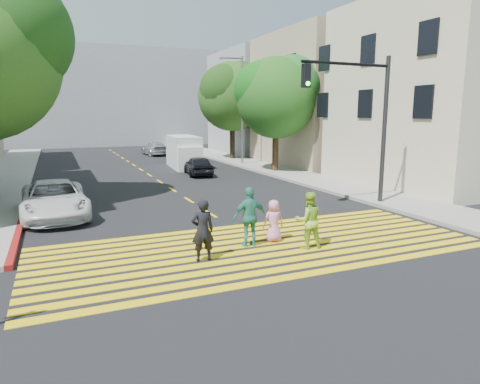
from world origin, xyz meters
TOP-DOWN VIEW (x-y plane):
  - ground at (0.00, 0.00)m, footprint 120.00×120.00m
  - sidewalk_left at (-8.50, 22.00)m, footprint 3.00×40.00m
  - sidewalk_right at (8.50, 15.00)m, footprint 3.00×60.00m
  - curb_red at (-6.90, 6.00)m, footprint 0.20×8.00m
  - crosswalk at (0.00, 1.28)m, footprint 13.40×5.30m
  - lane_line at (0.00, 22.50)m, footprint 0.12×34.40m
  - building_right_cream at (15.00, 8.00)m, footprint 10.00×10.00m
  - building_right_tan at (15.00, 19.00)m, footprint 10.00×10.00m
  - building_right_grey at (15.00, 30.00)m, footprint 10.00×10.00m
  - backdrop_block at (0.00, 48.00)m, footprint 30.00×8.00m
  - tree_right_near at (8.25, 15.83)m, footprint 7.30×7.09m
  - tree_right_far at (8.66, 24.62)m, footprint 7.50×7.42m
  - pedestrian_man at (-2.05, 0.82)m, footprint 0.66×0.47m
  - pedestrian_woman at (1.19, 0.63)m, footprint 0.95×0.81m
  - pedestrian_child at (0.56, 1.63)m, footprint 0.71×0.52m
  - pedestrian_extra at (-0.33, 1.49)m, footprint 1.09×0.48m
  - white_sedan at (-5.74, 7.86)m, footprint 2.51×5.17m
  - dark_car_near at (2.95, 16.71)m, footprint 1.98×3.90m
  - silver_car at (3.27, 31.47)m, footprint 2.09×4.44m
  - dark_car_parked at (4.86, 25.25)m, footprint 1.76×4.41m
  - white_van at (3.20, 20.80)m, footprint 2.26×5.10m
  - traffic_signal at (6.35, 4.70)m, footprint 4.34×0.37m
  - street_lamp at (7.65, 20.65)m, footprint 1.86×0.29m

SIDE VIEW (x-z plane):
  - ground at x=0.00m, z-range 0.00..0.00m
  - lane_line at x=0.00m, z-range 0.00..0.01m
  - crosswalk at x=0.00m, z-range 0.00..0.01m
  - sidewalk_left at x=-8.50m, z-range 0.00..0.15m
  - sidewalk_right at x=8.50m, z-range 0.00..0.15m
  - curb_red at x=-6.90m, z-range 0.00..0.16m
  - silver_car at x=3.27m, z-range 0.00..1.25m
  - dark_car_near at x=2.95m, z-range 0.00..1.27m
  - pedestrian_child at x=0.56m, z-range 0.00..1.34m
  - white_sedan at x=-5.74m, z-range 0.00..1.42m
  - dark_car_parked at x=4.86m, z-range 0.00..1.43m
  - pedestrian_woman at x=1.19m, z-range 0.00..1.72m
  - pedestrian_man at x=-2.05m, z-range 0.00..1.72m
  - pedestrian_extra at x=-0.33m, z-range 0.00..1.83m
  - white_van at x=3.20m, z-range -0.06..2.28m
  - traffic_signal at x=6.35m, z-range 0.94..7.30m
  - street_lamp at x=7.65m, z-range 0.61..8.83m
  - building_right_cream at x=15.00m, z-range 0.00..10.00m
  - building_right_tan at x=15.00m, z-range 0.00..10.00m
  - building_right_grey at x=15.00m, z-range 0.00..10.00m
  - tree_right_near at x=8.25m, z-range 1.38..9.20m
  - tree_right_far at x=8.66m, z-range 1.48..9.95m
  - backdrop_block at x=0.00m, z-range 0.00..12.00m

